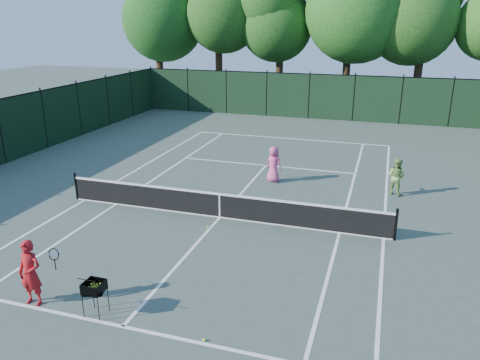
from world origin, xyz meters
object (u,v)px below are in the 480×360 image
(ball_hopper, at_px, (94,287))
(loose_ball_midcourt, at_px, (208,227))
(coach, at_px, (30,273))
(player_pink, at_px, (274,164))
(player_green, at_px, (396,176))
(loose_ball_near_cart, at_px, (204,340))

(ball_hopper, distance_m, loose_ball_midcourt, 5.33)
(ball_hopper, height_order, loose_ball_midcourt, ball_hopper)
(coach, distance_m, player_pink, 11.06)
(coach, height_order, loose_ball_midcourt, coach)
(coach, bearing_deg, player_pink, 71.69)
(player_pink, height_order, loose_ball_midcourt, player_pink)
(player_green, bearing_deg, player_pink, 29.95)
(player_green, relative_size, loose_ball_midcourt, 21.63)
(player_green, bearing_deg, loose_ball_near_cart, 100.25)
(player_pink, xyz_separation_m, loose_ball_midcourt, (-0.95, -5.23, -0.73))
(coach, height_order, player_green, coach)
(player_pink, xyz_separation_m, player_green, (4.92, -0.03, -0.03))
(loose_ball_midcourt, bearing_deg, loose_ball_near_cart, -69.50)
(ball_hopper, bearing_deg, coach, 163.70)
(player_pink, height_order, loose_ball_near_cart, player_pink)
(loose_ball_near_cart, bearing_deg, coach, 178.92)
(coach, xyz_separation_m, player_green, (8.31, 10.50, -0.10))
(ball_hopper, xyz_separation_m, loose_ball_near_cart, (2.76, -0.15, -0.69))
(player_pink, distance_m, ball_hopper, 10.60)
(player_green, xyz_separation_m, ball_hopper, (-6.62, -10.43, -0.01))
(loose_ball_near_cart, distance_m, loose_ball_midcourt, 5.75)
(player_pink, height_order, player_green, player_pink)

